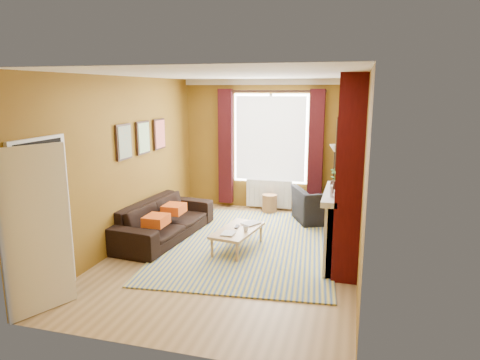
# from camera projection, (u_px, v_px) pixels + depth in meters

# --- Properties ---
(ground) EXTENTS (5.50, 5.50, 0.00)m
(ground) POSITION_uv_depth(u_px,v_px,m) (236.00, 252.00, 6.92)
(ground) COLOR olive
(ground) RESTS_ON ground
(room_walls) EXTENTS (3.82, 5.54, 2.83)m
(room_walls) POSITION_uv_depth(u_px,v_px,m) (279.00, 167.00, 6.73)
(room_walls) COLOR brown
(room_walls) RESTS_ON ground
(striped_rug) EXTENTS (3.14, 4.11, 0.02)m
(striped_rug) POSITION_uv_depth(u_px,v_px,m) (248.00, 243.00, 7.31)
(striped_rug) COLOR #304D85
(striped_rug) RESTS_ON ground
(sofa) EXTENTS (1.10, 2.34, 0.66)m
(sofa) POSITION_uv_depth(u_px,v_px,m) (164.00, 220.00, 7.55)
(sofa) COLOR black
(sofa) RESTS_ON ground
(armchair) EXTENTS (1.36, 1.30, 0.69)m
(armchair) POSITION_uv_depth(u_px,v_px,m) (323.00, 205.00, 8.42)
(armchair) COLOR black
(armchair) RESTS_ON ground
(coffee_table) EXTENTS (0.70, 1.15, 0.36)m
(coffee_table) POSITION_uv_depth(u_px,v_px,m) (238.00, 231.00, 6.97)
(coffee_table) COLOR tan
(coffee_table) RESTS_ON ground
(wicker_stool) EXTENTS (0.36, 0.36, 0.39)m
(wicker_stool) POSITION_uv_depth(u_px,v_px,m) (270.00, 204.00, 9.13)
(wicker_stool) COLOR olive
(wicker_stool) RESTS_ON ground
(floor_lamp) EXTENTS (0.28, 0.28, 1.51)m
(floor_lamp) POSITION_uv_depth(u_px,v_px,m) (334.00, 160.00, 8.58)
(floor_lamp) COLOR black
(floor_lamp) RESTS_ON ground
(book_a) EXTENTS (0.20, 0.27, 0.02)m
(book_a) POSITION_uv_depth(u_px,v_px,m) (222.00, 233.00, 6.74)
(book_a) COLOR #999999
(book_a) RESTS_ON coffee_table
(book_b) EXTENTS (0.34, 0.37, 0.02)m
(book_b) POSITION_uv_depth(u_px,v_px,m) (246.00, 222.00, 7.30)
(book_b) COLOR #999999
(book_b) RESTS_ON coffee_table
(mug) EXTENTS (0.12, 0.12, 0.09)m
(mug) POSITION_uv_depth(u_px,v_px,m) (246.00, 228.00, 6.85)
(mug) COLOR #999999
(mug) RESTS_ON coffee_table
(tv_remote) EXTENTS (0.07, 0.17, 0.02)m
(tv_remote) POSITION_uv_depth(u_px,v_px,m) (237.00, 227.00, 7.04)
(tv_remote) COLOR #28282B
(tv_remote) RESTS_ON coffee_table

